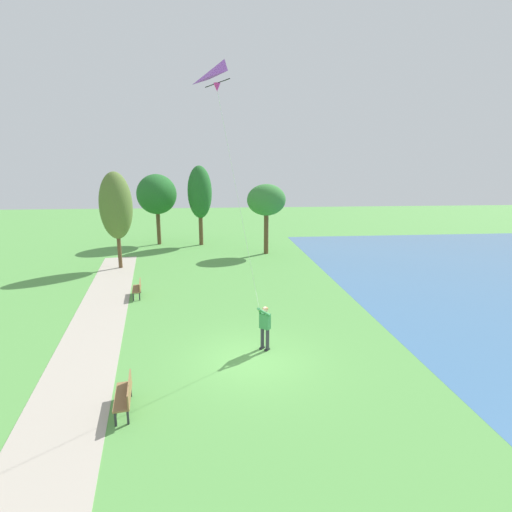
{
  "coord_description": "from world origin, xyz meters",
  "views": [
    {
      "loc": [
        -1.12,
        -12.67,
        6.7
      ],
      "look_at": [
        0.28,
        1.37,
        3.56
      ],
      "focal_mm": 26.61,
      "sensor_mm": 36.0,
      "label": 1
    }
  ],
  "objects_px": {
    "park_bench_far_walkway": "(138,288)",
    "tree_lakeside_near": "(200,193)",
    "tree_horizon_far": "(157,194)",
    "flying_kite": "(224,78)",
    "tree_treeline_center": "(116,206)",
    "person_kite_flyer": "(265,324)",
    "tree_lakeside_far": "(266,201)",
    "park_bench_near_walkway": "(125,394)"
  },
  "relations": [
    {
      "from": "park_bench_far_walkway",
      "to": "tree_lakeside_near",
      "type": "relative_size",
      "value": 0.21
    },
    {
      "from": "tree_horizon_far",
      "to": "tree_lakeside_near",
      "type": "bearing_deg",
      "value": -9.99
    },
    {
      "from": "park_bench_far_walkway",
      "to": "tree_lakeside_near",
      "type": "distance_m",
      "value": 15.79
    },
    {
      "from": "tree_horizon_far",
      "to": "park_bench_far_walkway",
      "type": "bearing_deg",
      "value": -85.82
    },
    {
      "from": "tree_lakeside_near",
      "to": "tree_horizon_far",
      "type": "bearing_deg",
      "value": 170.01
    },
    {
      "from": "flying_kite",
      "to": "tree_treeline_center",
      "type": "height_order",
      "value": "flying_kite"
    },
    {
      "from": "person_kite_flyer",
      "to": "tree_lakeside_far",
      "type": "xyz_separation_m",
      "value": [
        2.25,
        17.44,
        3.35
      ]
    },
    {
      "from": "tree_treeline_center",
      "to": "tree_lakeside_near",
      "type": "distance_m",
      "value": 9.86
    },
    {
      "from": "person_kite_flyer",
      "to": "tree_lakeside_near",
      "type": "bearing_deg",
      "value": 98.58
    },
    {
      "from": "park_bench_near_walkway",
      "to": "tree_lakeside_near",
      "type": "relative_size",
      "value": 0.21
    },
    {
      "from": "tree_horizon_far",
      "to": "tree_lakeside_far",
      "type": "bearing_deg",
      "value": -28.47
    },
    {
      "from": "park_bench_near_walkway",
      "to": "tree_horizon_far",
      "type": "relative_size",
      "value": 0.24
    },
    {
      "from": "person_kite_flyer",
      "to": "park_bench_near_walkway",
      "type": "xyz_separation_m",
      "value": [
        -4.42,
        -3.38,
        -0.54
      ]
    },
    {
      "from": "flying_kite",
      "to": "tree_horizon_far",
      "type": "relative_size",
      "value": 1.23
    },
    {
      "from": "tree_lakeside_far",
      "to": "tree_horizon_far",
      "type": "relative_size",
      "value": 0.88
    },
    {
      "from": "park_bench_near_walkway",
      "to": "tree_treeline_center",
      "type": "relative_size",
      "value": 0.23
    },
    {
      "from": "park_bench_near_walkway",
      "to": "tree_lakeside_far",
      "type": "relative_size",
      "value": 0.27
    },
    {
      "from": "park_bench_far_walkway",
      "to": "tree_horizon_far",
      "type": "distance_m",
      "value": 16.2
    },
    {
      "from": "park_bench_far_walkway",
      "to": "tree_lakeside_near",
      "type": "xyz_separation_m",
      "value": [
        2.82,
        14.93,
        4.32
      ]
    },
    {
      "from": "person_kite_flyer",
      "to": "tree_lakeside_near",
      "type": "relative_size",
      "value": 0.25
    },
    {
      "from": "flying_kite",
      "to": "tree_lakeside_near",
      "type": "xyz_separation_m",
      "value": [
        -1.89,
        23.63,
        -4.47
      ]
    },
    {
      "from": "person_kite_flyer",
      "to": "park_bench_near_walkway",
      "type": "bearing_deg",
      "value": -142.59
    },
    {
      "from": "tree_treeline_center",
      "to": "tree_horizon_far",
      "type": "bearing_deg",
      "value": 81.1
    },
    {
      "from": "flying_kite",
      "to": "park_bench_near_walkway",
      "type": "relative_size",
      "value": 5.15
    },
    {
      "from": "tree_lakeside_far",
      "to": "park_bench_far_walkway",
      "type": "bearing_deg",
      "value": -128.7
    },
    {
      "from": "tree_treeline_center",
      "to": "tree_horizon_far",
      "type": "height_order",
      "value": "tree_treeline_center"
    },
    {
      "from": "tree_treeline_center",
      "to": "flying_kite",
      "type": "bearing_deg",
      "value": -64.75
    },
    {
      "from": "flying_kite",
      "to": "tree_lakeside_far",
      "type": "relative_size",
      "value": 1.39
    },
    {
      "from": "tree_treeline_center",
      "to": "tree_lakeside_near",
      "type": "height_order",
      "value": "tree_lakeside_near"
    },
    {
      "from": "flying_kite",
      "to": "park_bench_far_walkway",
      "type": "height_order",
      "value": "flying_kite"
    },
    {
      "from": "park_bench_near_walkway",
      "to": "tree_treeline_center",
      "type": "height_order",
      "value": "tree_treeline_center"
    },
    {
      "from": "tree_treeline_center",
      "to": "tree_lakeside_far",
      "type": "relative_size",
      "value": 1.17
    },
    {
      "from": "person_kite_flyer",
      "to": "park_bench_far_walkway",
      "type": "xyz_separation_m",
      "value": [
        -6.13,
        6.98,
        -0.54
      ]
    },
    {
      "from": "tree_lakeside_far",
      "to": "tree_horizon_far",
      "type": "height_order",
      "value": "tree_horizon_far"
    },
    {
      "from": "park_bench_near_walkway",
      "to": "tree_horizon_far",
      "type": "xyz_separation_m",
      "value": [
        -2.85,
        25.98,
        4.14
      ]
    },
    {
      "from": "person_kite_flyer",
      "to": "tree_horizon_far",
      "type": "xyz_separation_m",
      "value": [
        -7.27,
        22.61,
        3.6
      ]
    },
    {
      "from": "person_kite_flyer",
      "to": "tree_lakeside_far",
      "type": "distance_m",
      "value": 17.9
    },
    {
      "from": "tree_lakeside_near",
      "to": "tree_lakeside_far",
      "type": "bearing_deg",
      "value": -38.78
    },
    {
      "from": "park_bench_near_walkway",
      "to": "park_bench_far_walkway",
      "type": "bearing_deg",
      "value": 99.37
    },
    {
      "from": "tree_horizon_far",
      "to": "tree_lakeside_near",
      "type": "xyz_separation_m",
      "value": [
        3.96,
        -0.7,
        0.18
      ]
    },
    {
      "from": "flying_kite",
      "to": "park_bench_far_walkway",
      "type": "relative_size",
      "value": 5.15
    },
    {
      "from": "flying_kite",
      "to": "park_bench_near_walkway",
      "type": "bearing_deg",
      "value": -151.13
    }
  ]
}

